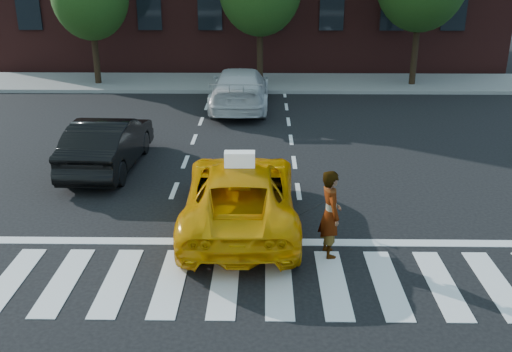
{
  "coord_description": "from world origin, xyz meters",
  "views": [
    {
      "loc": [
        0.72,
        -9.12,
        5.65
      ],
      "look_at": [
        0.54,
        2.64,
        1.1
      ],
      "focal_mm": 40.0,
      "sensor_mm": 36.0,
      "label": 1
    }
  ],
  "objects_px": {
    "woman": "(330,214)",
    "dog": "(241,250)",
    "white_suv": "(240,88)",
    "taxi": "(240,194)",
    "black_sedan": "(108,143)"
  },
  "relations": [
    {
      "from": "white_suv",
      "to": "dog",
      "type": "relative_size",
      "value": 10.06
    },
    {
      "from": "taxi",
      "to": "dog",
      "type": "relative_size",
      "value": 9.62
    },
    {
      "from": "taxi",
      "to": "dog",
      "type": "height_order",
      "value": "taxi"
    },
    {
      "from": "white_suv",
      "to": "black_sedan",
      "type": "bearing_deg",
      "value": 64.12
    },
    {
      "from": "black_sedan",
      "to": "white_suv",
      "type": "height_order",
      "value": "white_suv"
    },
    {
      "from": "woman",
      "to": "white_suv",
      "type": "bearing_deg",
      "value": -0.19
    },
    {
      "from": "black_sedan",
      "to": "woman",
      "type": "distance_m",
      "value": 7.58
    },
    {
      "from": "white_suv",
      "to": "woman",
      "type": "height_order",
      "value": "woman"
    },
    {
      "from": "taxi",
      "to": "black_sedan",
      "type": "relative_size",
      "value": 1.17
    },
    {
      "from": "taxi",
      "to": "woman",
      "type": "bearing_deg",
      "value": 141.57
    },
    {
      "from": "white_suv",
      "to": "woman",
      "type": "distance_m",
      "value": 12.12
    },
    {
      "from": "woman",
      "to": "dog",
      "type": "height_order",
      "value": "woman"
    },
    {
      "from": "woman",
      "to": "dog",
      "type": "xyz_separation_m",
      "value": [
        -1.76,
        -0.2,
        -0.72
      ]
    },
    {
      "from": "black_sedan",
      "to": "woman",
      "type": "bearing_deg",
      "value": 140.97
    },
    {
      "from": "taxi",
      "to": "woman",
      "type": "height_order",
      "value": "woman"
    }
  ]
}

